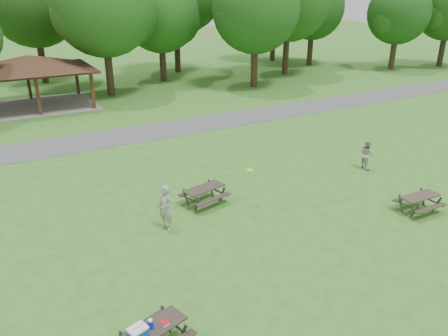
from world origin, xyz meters
TOP-DOWN VIEW (x-y plane):
  - ground at (0.00, 0.00)m, footprint 160.00×160.00m
  - asphalt_path at (0.00, 14.00)m, footprint 120.00×3.20m
  - pavilion at (-4.00, 24.00)m, footprint 8.60×7.01m
  - tree_row_e at (2.10, 25.03)m, footprint 8.40×8.00m
  - tree_row_f at (8.09, 28.53)m, footprint 7.35×7.00m
  - tree_row_g at (14.09, 22.03)m, footprint 7.77×7.40m
  - tree_row_h at (20.10, 25.53)m, footprint 8.61×8.20m
  - tree_row_i at (26.08, 29.03)m, footprint 7.14×6.80m
  - tree_row_j at (32.08, 22.53)m, footprint 6.72×6.40m
  - tree_deep_b at (-1.90, 33.03)m, footprint 8.40×8.00m
  - picnic_table_near at (-4.77, -2.73)m, footprint 1.96×1.74m
  - picnic_table_middle at (-0.05, 3.78)m, footprint 2.00×1.75m
  - picnic_table_far at (7.10, -0.94)m, footprint 1.65×1.35m
  - frisbee_in_flight at (1.57, 2.88)m, footprint 0.29×0.29m
  - frisbee_thrower at (-2.18, 2.64)m, footprint 0.63×0.74m
  - frisbee_catcher at (8.60, 3.34)m, footprint 0.66×0.79m

SIDE VIEW (x-z plane):
  - ground at x=0.00m, z-range 0.00..0.00m
  - asphalt_path at x=0.00m, z-range 0.00..0.02m
  - picnic_table_far at x=7.10m, z-range 0.17..0.87m
  - picnic_table_middle at x=-0.05m, z-range 0.18..0.93m
  - picnic_table_near at x=-4.77m, z-range 0.08..1.23m
  - frisbee_catcher at x=8.60m, z-range 0.00..1.47m
  - frisbee_thrower at x=-2.18m, z-range 0.00..1.73m
  - frisbee_in_flight at x=1.57m, z-range 1.50..1.52m
  - pavilion at x=-4.00m, z-range 1.18..4.94m
  - tree_row_j at x=32.08m, z-range 1.08..10.04m
  - tree_row_f at x=8.09m, z-range 1.06..10.62m
  - tree_row_i at x=26.08m, z-range 1.15..10.67m
  - tree_row_g at x=14.09m, z-range 1.20..11.46m
  - tree_row_e at x=2.10m, z-range 1.27..12.29m
  - tree_deep_b at x=-1.90m, z-range 1.32..12.45m
  - tree_row_h at x=20.10m, z-range 1.34..12.71m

